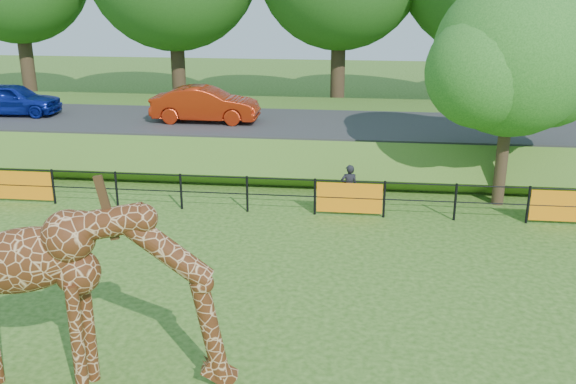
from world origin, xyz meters
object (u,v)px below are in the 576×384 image
object	(u,v)px
car_red	(205,104)
visitor	(349,187)
car_blue	(13,99)
tree_east	(516,63)
giraffe	(88,301)

from	to	relation	value
car_red	visitor	distance (m)	7.69
car_blue	car_red	xyz separation A→B (m)	(7.86, -0.35, 0.03)
car_blue	visitor	bearing A→B (deg)	-114.75
car_blue	car_red	bearing A→B (deg)	-95.12
visitor	tree_east	size ratio (longest dim) A/B	0.20
visitor	giraffe	bearing A→B (deg)	60.23
giraffe	visitor	bearing A→B (deg)	59.12
tree_east	visitor	bearing A→B (deg)	-167.22
tree_east	giraffe	bearing A→B (deg)	-129.34
car_red	tree_east	distance (m)	11.19
giraffe	visitor	distance (m)	10.26
giraffe	car_red	world-z (taller)	giraffe
car_blue	tree_east	xyz separation A→B (m)	(18.05, -4.43, 2.24)
car_red	visitor	world-z (taller)	car_red
car_red	visitor	size ratio (longest dim) A/B	2.89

